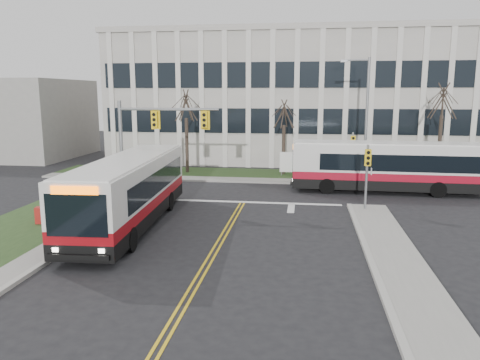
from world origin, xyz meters
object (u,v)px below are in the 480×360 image
object	(u,v)px
streetlight	(364,113)
directory_sign	(289,162)
newspaper_box_blue	(78,218)
newspaper_box_red	(41,216)
bus_main	(130,193)
bus_cross	(386,168)

from	to	relation	value
streetlight	directory_sign	size ratio (longest dim) A/B	4.60
streetlight	newspaper_box_blue	distance (m)	21.83
streetlight	directory_sign	distance (m)	6.96
directory_sign	newspaper_box_red	size ratio (longest dim) A/B	2.11
streetlight	bus_main	world-z (taller)	streetlight
directory_sign	bus_cross	world-z (taller)	bus_cross
bus_main	bus_cross	world-z (taller)	bus_main
bus_cross	newspaper_box_blue	world-z (taller)	bus_cross
streetlight	bus_cross	distance (m)	5.23
directory_sign	newspaper_box_blue	world-z (taller)	directory_sign
bus_cross	newspaper_box_red	xyz separation A→B (m)	(-18.70, -10.82, -1.18)
bus_main	bus_cross	distance (m)	17.44
bus_cross	directory_sign	bearing A→B (deg)	-125.08
streetlight	directory_sign	xyz separation A→B (m)	(-5.53, 1.30, -4.02)
newspaper_box_blue	directory_sign	bearing A→B (deg)	52.32
bus_main	directory_sign	bearing A→B (deg)	60.28
streetlight	bus_cross	size ratio (longest dim) A/B	0.74
bus_main	newspaper_box_blue	world-z (taller)	bus_main
bus_main	newspaper_box_red	bearing A→B (deg)	-174.40
streetlight	bus_cross	world-z (taller)	streetlight
bus_main	newspaper_box_blue	distance (m)	2.86
streetlight	newspaper_box_blue	world-z (taller)	streetlight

